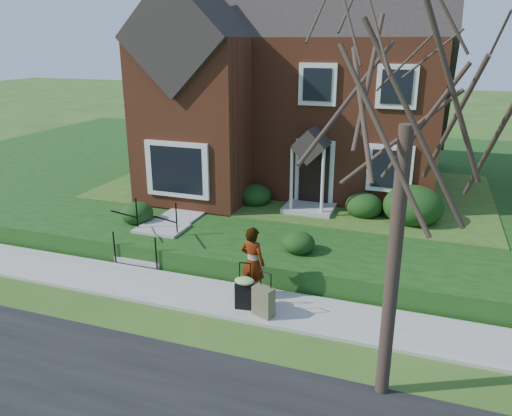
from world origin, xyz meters
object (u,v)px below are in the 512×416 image
at_px(tree_verge, 410,94).
at_px(suitcase_black, 245,291).
at_px(woman, 253,263).
at_px(front_steps, 154,239).
at_px(suitcase_olive, 263,301).

bearing_deg(tree_verge, suitcase_black, 151.43).
distance_m(woman, tree_verge, 5.83).
xyz_separation_m(suitcase_black, tree_verge, (3.27, -1.78, 4.65)).
bearing_deg(tree_verge, front_steps, 150.33).
relative_size(front_steps, tree_verge, 0.27).
distance_m(front_steps, tree_verge, 9.19).
xyz_separation_m(front_steps, suitcase_black, (3.60, -2.13, 0.03)).
bearing_deg(suitcase_olive, front_steps, 171.18).
height_order(woman, suitcase_black, woman).
height_order(woman, tree_verge, tree_verge).
bearing_deg(woman, suitcase_black, 104.72).
bearing_deg(suitcase_olive, woman, 145.53).
relative_size(front_steps, suitcase_olive, 1.96).
xyz_separation_m(suitcase_black, suitcase_olive, (0.51, -0.16, -0.08)).
xyz_separation_m(woman, suitcase_olive, (0.52, -0.74, -0.54)).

